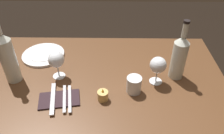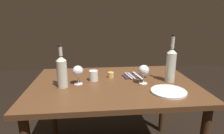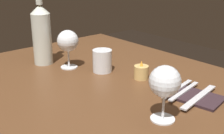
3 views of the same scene
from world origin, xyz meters
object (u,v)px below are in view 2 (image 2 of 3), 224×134
wine_glass_right (144,71)px  water_tumbler (94,76)px  wine_bottle (62,71)px  folded_napkin (134,76)px  votive_candle (111,75)px  dinner_plate (169,91)px  table_knife (137,75)px  fork_outer (128,76)px  wine_glass_left (78,71)px  fork_inner (131,76)px  wine_bottle_second (171,64)px

wine_glass_right → water_tumbler: bearing=164.4°
wine_bottle → water_tumbler: 0.28m
wine_glass_right → folded_napkin: size_ratio=0.74×
water_tumbler → votive_candle: (0.15, 0.06, -0.01)m
water_tumbler → dinner_plate: (0.52, -0.30, -0.03)m
dinner_plate → table_knife: size_ratio=1.18×
water_tumbler → fork_outer: water_tumbler is taller
water_tumbler → table_knife: bearing=9.6°
wine_bottle → votive_candle: wine_bottle is taller
wine_glass_right → dinner_plate: size_ratio=0.61×
wine_glass_left → table_knife: (0.50, 0.14, -0.09)m
wine_glass_left → dinner_plate: 0.69m
water_tumbler → votive_candle: bearing=21.4°
wine_glass_right → wine_bottle: wine_bottle is taller
fork_inner → table_knife: bearing=0.0°
wine_bottle → folded_napkin: wine_bottle is taller
wine_glass_left → folded_napkin: (0.47, 0.14, -0.10)m
water_tumbler → dinner_plate: 0.60m
wine_glass_right → fork_inner: size_ratio=0.84×
wine_glass_right → wine_bottle: bearing=-178.8°
wine_glass_left → wine_glass_right: bearing=-4.1°
water_tumbler → dinner_plate: water_tumbler is taller
wine_glass_left → fork_inner: (0.45, 0.14, -0.09)m
water_tumbler → wine_glass_right: bearing=-15.6°
wine_glass_left → votive_candle: (0.27, 0.13, -0.08)m
fork_inner → fork_outer: size_ratio=1.00×
wine_glass_right → table_knife: bearing=91.8°
wine_bottle → folded_napkin: 0.63m
wine_bottle_second → dinner_plate: bearing=-113.5°
wine_bottle → table_knife: wine_bottle is taller
dinner_plate → fork_outer: (-0.22, 0.37, 0.00)m
wine_glass_right → water_tumbler: 0.41m
wine_bottle_second → fork_inner: bearing=153.0°
fork_inner → wine_glass_right: bearing=-70.8°
wine_glass_right → wine_bottle_second: wine_bottle_second is taller
dinner_plate → folded_napkin: dinner_plate is taller
wine_bottle_second → table_knife: wine_bottle_second is taller
wine_bottle_second → water_tumbler: (-0.62, 0.08, -0.11)m
dinner_plate → folded_napkin: size_ratio=1.20×
wine_glass_left → fork_inner: bearing=17.1°
wine_bottle → votive_candle: size_ratio=4.83×
fork_inner → table_knife: size_ratio=0.85×
wine_glass_right → wine_bottle: (-0.62, -0.01, 0.02)m
dinner_plate → fork_outer: size_ratio=1.38×
wine_glass_right → table_knife: (-0.01, 0.17, -0.10)m
wine_glass_right → dinner_plate: (0.13, -0.19, -0.10)m
fork_outer → wine_glass_left: bearing=-162.0°
table_knife → dinner_plate: bearing=-69.3°
fork_inner → folded_napkin: bearing=0.0°
wine_glass_right → fork_outer: 0.22m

